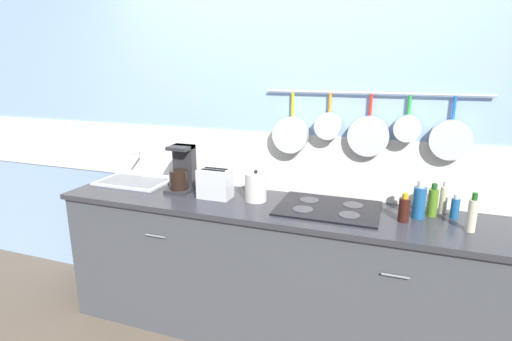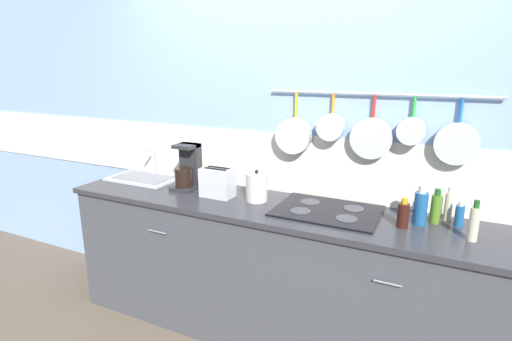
{
  "view_description": "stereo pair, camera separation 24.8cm",
  "coord_description": "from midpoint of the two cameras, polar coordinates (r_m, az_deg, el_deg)",
  "views": [
    {
      "loc": [
        0.68,
        -2.26,
        1.8
      ],
      "look_at": [
        -0.15,
        0.0,
        1.15
      ],
      "focal_mm": 28.0,
      "sensor_mm": 36.0,
      "label": 1
    },
    {
      "loc": [
        0.9,
        -2.16,
        1.8
      ],
      "look_at": [
        -0.15,
        0.0,
        1.15
      ],
      "focal_mm": 28.0,
      "sensor_mm": 36.0,
      "label": 2
    }
  ],
  "objects": [
    {
      "name": "toaster",
      "position": [
        2.65,
        -8.56,
        -1.9
      ],
      "size": [
        0.23,
        0.13,
        0.2
      ],
      "color": "#B7BABF",
      "rests_on": "countertop"
    },
    {
      "name": "cabinet_base",
      "position": [
        2.71,
        0.27,
        -14.81
      ],
      "size": [
        2.89,
        0.56,
        0.9
      ],
      "color": "#3F4247",
      "rests_on": "ground_plane"
    },
    {
      "name": "bottle_sesame_oil",
      "position": [
        2.5,
        24.07,
        -4.92
      ],
      "size": [
        0.05,
        0.05,
        0.14
      ],
      "color": "navy",
      "rests_on": "countertop"
    },
    {
      "name": "ground_plane",
      "position": [
        2.96,
        0.26,
        -22.41
      ],
      "size": [
        12.0,
        12.0,
        0.0
      ],
      "primitive_type": "plane",
      "color": "brown"
    },
    {
      "name": "bottle_hot_sauce",
      "position": [
        2.55,
        22.75,
        -3.84
      ],
      "size": [
        0.04,
        0.04,
        0.2
      ],
      "color": "#BFB799",
      "rests_on": "countertop"
    },
    {
      "name": "cooktop",
      "position": [
        2.46,
        7.46,
        -5.4
      ],
      "size": [
        0.61,
        0.45,
        0.01
      ],
      "color": "black",
      "rests_on": "countertop"
    },
    {
      "name": "countertop",
      "position": [
        2.51,
        0.28,
        -5.49
      ],
      "size": [
        2.93,
        0.58,
        0.03
      ],
      "color": "#2D2D33",
      "rests_on": "cabinet_base"
    },
    {
      "name": "wall_back",
      "position": [
        2.71,
        2.73,
        3.94
      ],
      "size": [
        7.2,
        0.15,
        2.6
      ],
      "color": "#84A3CC",
      "rests_on": "ground_plane"
    },
    {
      "name": "bottle_cooking_wine",
      "position": [
        2.42,
        19.61,
        -4.27
      ],
      "size": [
        0.07,
        0.07,
        0.22
      ],
      "color": "navy",
      "rests_on": "countertop"
    },
    {
      "name": "bottle_vinegar",
      "position": [
        2.34,
        17.59,
        -5.36
      ],
      "size": [
        0.06,
        0.06,
        0.17
      ],
      "color": "#33140F",
      "rests_on": "countertop"
    },
    {
      "name": "bottle_olive_oil",
      "position": [
        2.48,
        21.36,
        -4.23
      ],
      "size": [
        0.06,
        0.06,
        0.2
      ],
      "color": "#4C721E",
      "rests_on": "countertop"
    },
    {
      "name": "bottle_dish_soap",
      "position": [
        2.33,
        25.88,
        -5.75
      ],
      "size": [
        0.05,
        0.05,
        0.21
      ],
      "color": "#BFB799",
      "rests_on": "countertop"
    },
    {
      "name": "coffee_maker",
      "position": [
        2.84,
        -12.99,
        -0.24
      ],
      "size": [
        0.17,
        0.2,
        0.32
      ],
      "color": "#262628",
      "rests_on": "countertop"
    },
    {
      "name": "kettle",
      "position": [
        2.57,
        -2.79,
        -2.42
      ],
      "size": [
        0.14,
        0.14,
        0.21
      ],
      "color": "beige",
      "rests_on": "countertop"
    },
    {
      "name": "sink_basin",
      "position": [
        3.15,
        -19.24,
        -1.34
      ],
      "size": [
        0.52,
        0.32,
        0.23
      ],
      "color": "#B7BABF",
      "rests_on": "countertop"
    }
  ]
}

